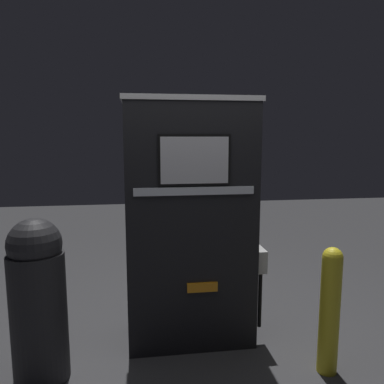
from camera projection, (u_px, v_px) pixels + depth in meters
ground_plane at (194, 354)px, 3.04m from camera, size 14.00×14.00×0.00m
gas_pump at (190, 223)px, 3.15m from camera, size 1.15×0.56×2.06m
safety_bollard at (330, 307)px, 2.74m from camera, size 0.15×0.15×0.96m
trash_bin at (38, 299)px, 2.65m from camera, size 0.39×0.39×1.19m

